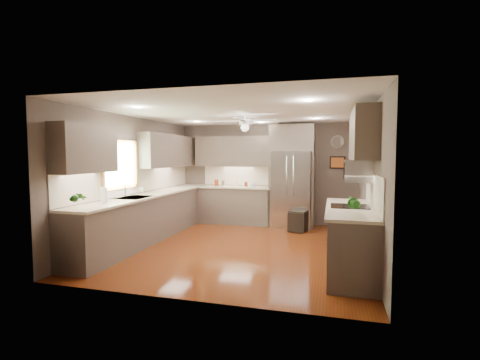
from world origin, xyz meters
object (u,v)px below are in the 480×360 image
at_px(canister_b, 223,183).
at_px(refrigerator, 292,178).
at_px(bowl, 252,186).
at_px(paper_towel, 104,195).
at_px(soap_bottle, 142,190).
at_px(stool, 298,221).
at_px(potted_plant_right, 353,203).
at_px(canister_d, 246,184).
at_px(microwave, 358,171).
at_px(canister_c, 236,183).
at_px(potted_plant_left, 77,198).
at_px(canister_a, 217,183).

bearing_deg(canister_b, refrigerator, -1.27).
bearing_deg(bowl, paper_towel, -115.06).
distance_m(soap_bottle, stool, 3.47).
height_order(canister_b, paper_towel, paper_towel).
bearing_deg(potted_plant_right, canister_d, 122.48).
height_order(soap_bottle, microwave, microwave).
bearing_deg(canister_d, canister_c, 169.85).
bearing_deg(bowl, canister_d, 168.53).
distance_m(canister_d, soap_bottle, 2.73).
bearing_deg(potted_plant_left, bowl, 68.23).
bearing_deg(canister_a, microwave, -40.37).
height_order(canister_b, potted_plant_left, potted_plant_left).
bearing_deg(stool, potted_plant_left, -128.48).
bearing_deg(canister_c, paper_towel, -108.64).
height_order(canister_d, refrigerator, refrigerator).
relative_size(potted_plant_left, bowl, 1.62).
bearing_deg(microwave, bowl, 130.40).
distance_m(canister_b, soap_bottle, 2.43).
height_order(potted_plant_right, bowl, potted_plant_right).
relative_size(canister_c, potted_plant_right, 0.54).
xyz_separation_m(canister_c, potted_plant_left, (-1.23, -4.24, 0.08)).
height_order(refrigerator, stool, refrigerator).
distance_m(refrigerator, paper_towel, 4.41).
bearing_deg(refrigerator, potted_plant_right, -71.73).
distance_m(stool, paper_towel, 4.22).
bearing_deg(refrigerator, canister_a, 177.97).
height_order(canister_a, canister_d, canister_a).
distance_m(canister_b, stool, 2.18).
distance_m(canister_b, refrigerator, 1.76).
height_order(canister_b, stool, canister_b).
distance_m(canister_d, microwave, 3.74).
relative_size(canister_a, canister_b, 1.21).
xyz_separation_m(canister_a, canister_c, (0.51, 0.03, 0.01)).
distance_m(canister_c, canister_d, 0.27).
height_order(canister_c, soap_bottle, canister_c).
height_order(soap_bottle, potted_plant_left, potted_plant_left).
height_order(canister_b, refrigerator, refrigerator).
bearing_deg(paper_towel, soap_bottle, 94.59).
distance_m(canister_d, potted_plant_left, 4.45).
xyz_separation_m(potted_plant_left, stool, (2.86, 3.60, -0.87)).
bearing_deg(stool, potted_plant_right, -72.23).
relative_size(canister_b, bowl, 0.68).
bearing_deg(potted_plant_left, soap_bottle, 93.03).
bearing_deg(paper_towel, potted_plant_right, -2.34).
height_order(bowl, microwave, microwave).
bearing_deg(microwave, paper_towel, -168.36).
distance_m(canister_c, soap_bottle, 2.63).
distance_m(canister_a, bowl, 0.95).
bearing_deg(soap_bottle, canister_d, 54.23).
height_order(potted_plant_right, microwave, microwave).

